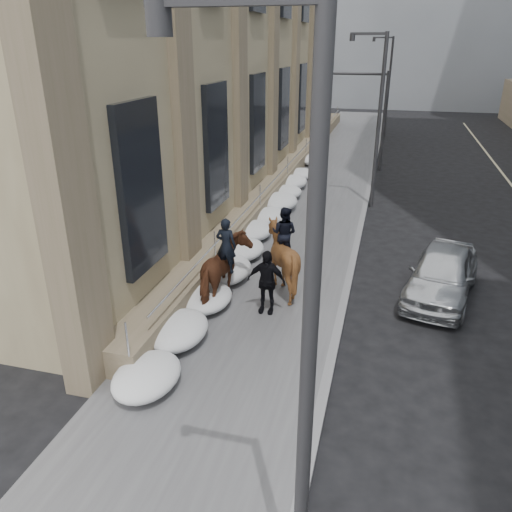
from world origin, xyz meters
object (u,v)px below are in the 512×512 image
(mounted_horse_left, at_px, (225,270))
(car_silver, at_px, (442,274))
(mounted_horse_right, at_px, (282,256))
(pedestrian, at_px, (266,282))

(mounted_horse_left, relative_size, car_silver, 0.57)
(mounted_horse_left, xyz_separation_m, car_silver, (6.47, 2.35, -0.41))
(mounted_horse_right, distance_m, pedestrian, 1.57)
(mounted_horse_left, relative_size, pedestrian, 1.37)
(mounted_horse_right, relative_size, car_silver, 0.58)
(mounted_horse_left, distance_m, car_silver, 6.89)
(mounted_horse_left, height_order, car_silver, mounted_horse_left)
(car_silver, bearing_deg, mounted_horse_left, -147.16)
(mounted_horse_right, height_order, pedestrian, mounted_horse_right)
(mounted_horse_left, bearing_deg, mounted_horse_right, -136.72)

